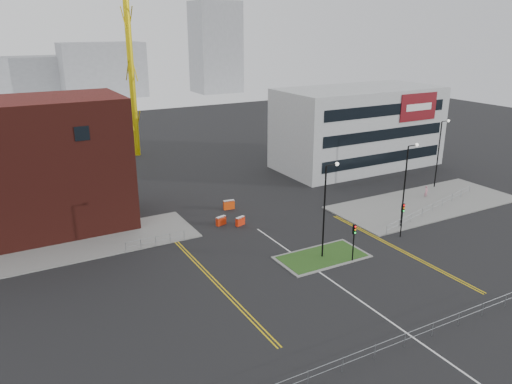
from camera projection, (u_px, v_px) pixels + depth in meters
ground at (361, 301)px, 39.69m from camera, size 200.00×200.00×0.00m
pavement_left at (54, 250)px, 48.70m from camera, size 28.00×8.00×0.12m
pavement_right at (425, 203)px, 61.39m from camera, size 24.00×10.00×0.12m
island_kerb at (322, 257)px, 47.23m from camera, size 8.60×4.60×0.08m
grass_island at (322, 257)px, 47.22m from camera, size 8.00×4.00×0.12m
brick_building at (5, 172)px, 50.15m from camera, size 24.20×10.07×14.24m
office_block at (358, 127)px, 76.24m from camera, size 25.00×12.20×12.00m
streetlamp_island at (326, 203)px, 45.62m from camera, size 1.46×0.36×9.18m
streetlamp_right_near at (407, 179)px, 52.79m from camera, size 1.46×0.36×9.18m
streetlamp_right_far at (440, 148)px, 65.87m from camera, size 1.46×0.36×9.18m
traffic_light_island at (354, 236)px, 45.67m from camera, size 0.28×0.33×3.65m
traffic_light_right at (403, 214)px, 51.01m from camera, size 0.28×0.33×3.65m
railing_front at (419, 331)px, 34.47m from camera, size 24.05×0.05×1.10m
railing_left at (156, 240)px, 49.31m from camera, size 6.05×0.05×1.10m
railing_right at (433, 206)px, 58.40m from camera, size 19.05×5.05×1.10m
centre_line at (345, 290)px, 41.34m from camera, size 0.15×30.00×0.01m
yellow_left_a at (207, 275)px, 43.83m from camera, size 0.12×24.00×0.01m
yellow_left_b at (210, 274)px, 43.97m from camera, size 0.12×24.00×0.01m
yellow_right_a at (396, 249)px, 49.03m from camera, size 0.12×20.00×0.01m
yellow_right_b at (398, 248)px, 49.17m from camera, size 0.12×20.00×0.01m
skyline_b at (103, 70)px, 149.49m from camera, size 24.00×12.00×16.00m
skyline_c at (216, 48)px, 159.54m from camera, size 14.00×12.00×28.00m
skyline_d at (35, 77)px, 150.13m from camera, size 30.00×12.00×12.00m
pedestrian at (426, 192)px, 63.22m from camera, size 0.65×0.50×1.59m
barrier_left at (240, 221)px, 54.65m from camera, size 1.20×0.73×0.96m
barrier_mid at (221, 220)px, 54.70m from camera, size 1.24×0.68×0.99m
barrier_right at (229, 204)px, 59.40m from camera, size 1.36×0.59×1.11m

